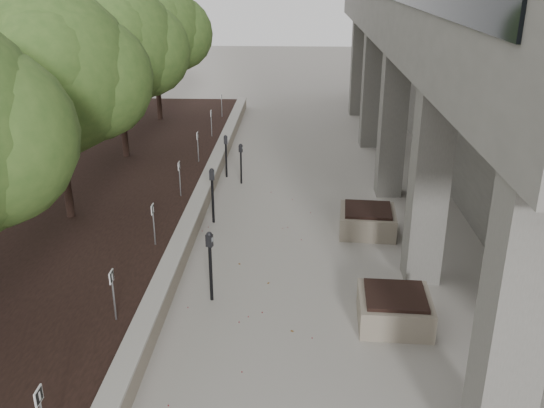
% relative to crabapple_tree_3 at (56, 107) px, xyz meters
% --- Properties ---
extents(retaining_wall, '(0.39, 26.00, 0.50)m').
position_rel_crabapple_tree_3_xyz_m(retaining_wall, '(2.97, 1.00, -2.87)').
color(retaining_wall, gray).
rests_on(retaining_wall, ground).
extents(planting_bed, '(7.00, 26.00, 0.40)m').
position_rel_crabapple_tree_3_xyz_m(planting_bed, '(-0.70, 1.00, -2.92)').
color(planting_bed, black).
rests_on(planting_bed, ground).
extents(crabapple_tree_3, '(4.60, 4.00, 5.44)m').
position_rel_crabapple_tree_3_xyz_m(crabapple_tree_3, '(0.00, 0.00, 0.00)').
color(crabapple_tree_3, '#355520').
rests_on(crabapple_tree_3, planting_bed).
extents(crabapple_tree_4, '(4.60, 4.00, 5.44)m').
position_rel_crabapple_tree_3_xyz_m(crabapple_tree_4, '(0.00, 5.00, 0.00)').
color(crabapple_tree_4, '#355520').
rests_on(crabapple_tree_4, planting_bed).
extents(crabapple_tree_5, '(4.60, 4.00, 5.44)m').
position_rel_crabapple_tree_3_xyz_m(crabapple_tree_5, '(0.00, 10.00, 0.00)').
color(crabapple_tree_5, '#355520').
rests_on(crabapple_tree_5, planting_bed).
extents(parking_sign_3, '(0.04, 0.22, 0.96)m').
position_rel_crabapple_tree_3_xyz_m(parking_sign_3, '(2.45, -4.50, -2.24)').
color(parking_sign_3, black).
rests_on(parking_sign_3, planting_bed).
extents(parking_sign_4, '(0.04, 0.22, 0.96)m').
position_rel_crabapple_tree_3_xyz_m(parking_sign_4, '(2.45, -1.50, -2.24)').
color(parking_sign_4, black).
rests_on(parking_sign_4, planting_bed).
extents(parking_sign_5, '(0.04, 0.22, 0.96)m').
position_rel_crabapple_tree_3_xyz_m(parking_sign_5, '(2.45, 1.50, -2.24)').
color(parking_sign_5, black).
rests_on(parking_sign_5, planting_bed).
extents(parking_sign_6, '(0.04, 0.22, 0.96)m').
position_rel_crabapple_tree_3_xyz_m(parking_sign_6, '(2.45, 4.50, -2.24)').
color(parking_sign_6, black).
rests_on(parking_sign_6, planting_bed).
extents(parking_sign_7, '(0.04, 0.22, 0.96)m').
position_rel_crabapple_tree_3_xyz_m(parking_sign_7, '(2.45, 7.50, -2.24)').
color(parking_sign_7, black).
rests_on(parking_sign_7, planting_bed).
extents(parking_sign_8, '(0.04, 0.22, 0.96)m').
position_rel_crabapple_tree_3_xyz_m(parking_sign_8, '(2.45, 10.50, -2.24)').
color(parking_sign_8, black).
rests_on(parking_sign_8, planting_bed).
extents(parking_meter_2, '(0.17, 0.14, 1.48)m').
position_rel_crabapple_tree_3_xyz_m(parking_meter_2, '(3.92, -3.11, -2.38)').
color(parking_meter_2, black).
rests_on(parking_meter_2, ground).
extents(parking_meter_3, '(0.15, 0.11, 1.47)m').
position_rel_crabapple_tree_3_xyz_m(parking_meter_3, '(3.44, 0.68, -2.38)').
color(parking_meter_3, black).
rests_on(parking_meter_3, ground).
extents(parking_meter_4, '(0.15, 0.12, 1.26)m').
position_rel_crabapple_tree_3_xyz_m(parking_meter_4, '(3.88, 3.64, -2.49)').
color(parking_meter_4, black).
rests_on(parking_meter_4, ground).
extents(parking_meter_5, '(0.14, 0.11, 1.36)m').
position_rel_crabapple_tree_3_xyz_m(parking_meter_5, '(3.36, 4.22, -2.44)').
color(parking_meter_5, black).
rests_on(parking_meter_5, ground).
extents(planter_front, '(1.36, 1.36, 0.61)m').
position_rel_crabapple_tree_3_xyz_m(planter_front, '(7.40, -3.77, -2.82)').
color(planter_front, gray).
rests_on(planter_front, ground).
extents(planter_back, '(1.44, 1.44, 0.63)m').
position_rel_crabapple_tree_3_xyz_m(planter_back, '(7.33, 0.27, -2.81)').
color(planter_back, gray).
rests_on(planter_back, ground).
extents(berry_scatter, '(3.30, 14.10, 0.02)m').
position_rel_crabapple_tree_3_xyz_m(berry_scatter, '(4.70, -3.00, -3.11)').
color(berry_scatter, maroon).
rests_on(berry_scatter, ground).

